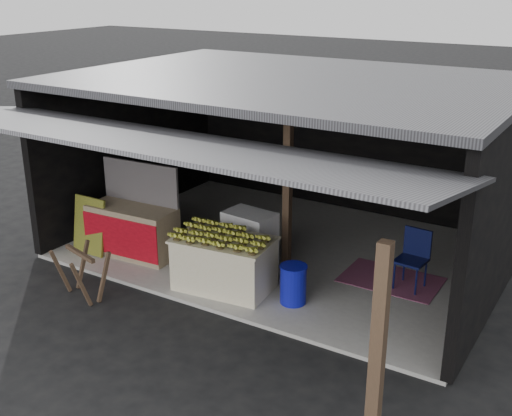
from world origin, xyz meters
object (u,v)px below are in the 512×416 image
Objects in this scene: sawhorse at (81,269)px; white_crate at (250,238)px; neighbor_stall at (133,228)px; banana_table at (224,263)px; water_barrel at (293,285)px; plastic_chair at (414,254)px.

white_crate is at bearing 70.15° from sawhorse.
neighbor_stall reaches higher than white_crate.
banana_table is at bearing 51.98° from sawhorse.
plastic_chair is (1.30, 1.42, 0.26)m from water_barrel.
plastic_chair is (2.41, 1.56, 0.13)m from banana_table.
water_barrel is at bearing -5.37° from neighbor_stall.
sawhorse is (-1.55, -2.22, -0.03)m from white_crate.
banana_table is 1.70× the size of plastic_chair.
sawhorse is 3.13m from water_barrel.
sawhorse is at bearing -153.32° from water_barrel.
sawhorse is 0.89× the size of plastic_chair.
water_barrel is 0.61× the size of plastic_chair.
banana_table is at bearing -10.30° from neighbor_stall.
water_barrel is 1.94m from plastic_chair.
plastic_chair is at bearing 47.68° from water_barrel.
neighbor_stall reaches higher than banana_table.
water_barrel is (2.80, 1.41, -0.13)m from sawhorse.
plastic_chair reaches higher than water_barrel.
white_crate is at bearing 92.16° from banana_table.
plastic_chair is at bearing 49.67° from sawhorse.
banana_table is 2.11m from sawhorse.
white_crate is 1.50m from water_barrel.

